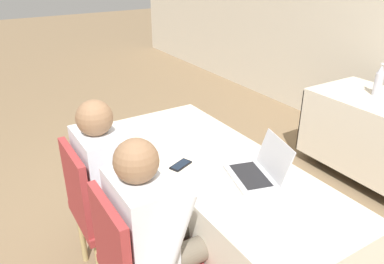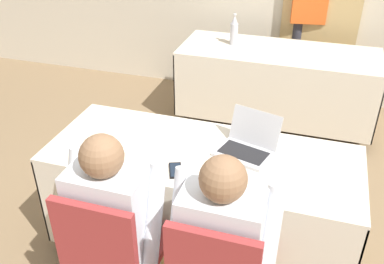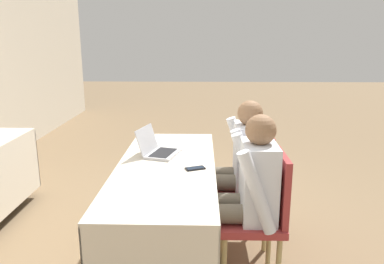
# 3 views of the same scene
# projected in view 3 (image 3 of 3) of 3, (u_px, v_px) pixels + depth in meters

# --- Properties ---
(ground_plane) EXTENTS (24.00, 24.00, 0.00)m
(ground_plane) POSITION_uv_depth(u_px,v_px,m) (168.00, 255.00, 2.93)
(ground_plane) COLOR #846B4C
(conference_table_near) EXTENTS (1.82, 0.72, 0.75)m
(conference_table_near) POSITION_uv_depth(u_px,v_px,m) (166.00, 188.00, 2.79)
(conference_table_near) COLOR beige
(conference_table_near) RESTS_ON ground_plane
(laptop) EXTENTS (0.37, 0.35, 0.22)m
(laptop) POSITION_uv_depth(u_px,v_px,m) (158.00, 149.00, 2.98)
(laptop) COLOR #B7B7BC
(laptop) RESTS_ON conference_table_near
(cell_phone) EXTENTS (0.11, 0.15, 0.01)m
(cell_phone) POSITION_uv_depth(u_px,v_px,m) (195.00, 168.00, 2.66)
(cell_phone) COLOR black
(cell_phone) RESTS_ON conference_table_near
(paper_beside_laptop) EXTENTS (0.27, 0.34, 0.00)m
(paper_beside_laptop) POSITION_uv_depth(u_px,v_px,m) (167.00, 139.00, 3.46)
(paper_beside_laptop) COLOR white
(paper_beside_laptop) RESTS_ON conference_table_near
(paper_centre_table) EXTENTS (0.31, 0.36, 0.00)m
(paper_centre_table) POSITION_uv_depth(u_px,v_px,m) (152.00, 191.00, 2.27)
(paper_centre_table) COLOR white
(paper_centre_table) RESTS_ON conference_table_near
(chair_near_left) EXTENTS (0.44, 0.44, 0.93)m
(chair_near_left) POSITION_uv_depth(u_px,v_px,m) (261.00, 211.00, 2.53)
(chair_near_left) COLOR tan
(chair_near_left) RESTS_ON ground_plane
(chair_near_right) EXTENTS (0.44, 0.44, 0.93)m
(chair_near_right) POSITION_uv_depth(u_px,v_px,m) (251.00, 181.00, 3.05)
(chair_near_right) COLOR tan
(chair_near_right) RESTS_ON ground_plane
(person_checkered_shirt) EXTENTS (0.50, 0.52, 1.19)m
(person_checkered_shirt) POSITION_uv_depth(u_px,v_px,m) (246.00, 189.00, 2.49)
(person_checkered_shirt) COLOR #665B4C
(person_checkered_shirt) RESTS_ON ground_plane
(person_white_shirt) EXTENTS (0.50, 0.52, 1.19)m
(person_white_shirt) POSITION_uv_depth(u_px,v_px,m) (239.00, 163.00, 3.02)
(person_white_shirt) COLOR #665B4C
(person_white_shirt) RESTS_ON ground_plane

